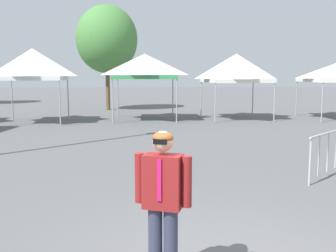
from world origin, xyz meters
TOP-DOWN VIEW (x-y plane):
  - canopy_tent_right_of_center at (-6.14, 15.30)m, footprint 3.18×3.18m
  - canopy_tent_left_of_center at (-0.60, 16.12)m, footprint 3.41×3.41m
  - canopy_tent_center at (4.30, 16.13)m, footprint 3.44×3.44m
  - person_foreground at (-0.76, -0.29)m, footprint 0.61×0.37m
  - tree_behind_tents_center at (-3.01, 22.16)m, footprint 4.10×4.10m
  - crowd_barrier_near_person at (3.40, 4.12)m, footprint 1.58×1.45m

SIDE VIEW (x-z plane):
  - crowd_barrier_near_person at x=3.40m, z-range 0.22..1.29m
  - person_foreground at x=-0.76m, z-range 0.14..1.92m
  - canopy_tent_center at x=4.30m, z-range 0.99..4.49m
  - canopy_tent_left_of_center at x=-0.60m, z-range 1.08..4.56m
  - canopy_tent_right_of_center at x=-6.14m, z-range 1.06..4.73m
  - tree_behind_tents_center at x=-3.01m, z-range 1.23..8.24m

